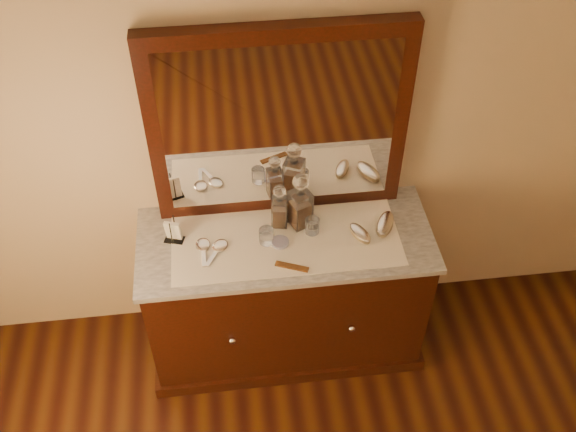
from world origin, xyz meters
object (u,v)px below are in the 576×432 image
(dresser_cabinet, at_px, (286,295))
(brush_near, at_px, (360,233))
(decanter_left, at_px, (280,210))
(hand_mirror_outer, at_px, (203,247))
(comb, at_px, (292,267))
(hand_mirror_inner, at_px, (219,248))
(mirror_frame, at_px, (279,125))
(decanter_right, at_px, (300,206))
(napkin_rack, at_px, (173,232))
(brush_far, at_px, (385,224))
(pin_dish, at_px, (280,242))

(dresser_cabinet, height_order, brush_near, brush_near)
(decanter_left, height_order, hand_mirror_outer, decanter_left)
(comb, bearing_deg, hand_mirror_inner, 177.11)
(mirror_frame, relative_size, decanter_right, 3.83)
(napkin_rack, bearing_deg, brush_far, -2.47)
(pin_dish, bearing_deg, decanter_right, 47.67)
(decanter_left, height_order, decanter_right, decanter_right)
(decanter_left, relative_size, hand_mirror_inner, 1.37)
(napkin_rack, bearing_deg, brush_near, -5.63)
(dresser_cabinet, xyz_separation_m, hand_mirror_outer, (-0.40, -0.02, 0.45))
(decanter_right, height_order, hand_mirror_outer, decanter_right)
(brush_far, bearing_deg, brush_near, -161.78)
(dresser_cabinet, relative_size, hand_mirror_outer, 7.63)
(decanter_right, relative_size, brush_far, 1.67)
(comb, distance_m, decanter_right, 0.31)
(dresser_cabinet, xyz_separation_m, brush_far, (0.49, 0.01, 0.47))
(decanter_left, bearing_deg, brush_near, -19.68)
(brush_near, bearing_deg, brush_far, 18.22)
(hand_mirror_inner, bearing_deg, mirror_frame, 40.77)
(dresser_cabinet, bearing_deg, comb, -87.80)
(mirror_frame, height_order, decanter_left, mirror_frame)
(comb, height_order, decanter_right, decanter_right)
(pin_dish, xyz_separation_m, decanter_right, (0.11, 0.12, 0.11))
(mirror_frame, distance_m, napkin_rack, 0.72)
(pin_dish, xyz_separation_m, hand_mirror_inner, (-0.29, -0.00, 0.00))
(napkin_rack, relative_size, decanter_left, 0.56)
(dresser_cabinet, relative_size, decanter_left, 5.60)
(pin_dish, bearing_deg, hand_mirror_outer, 177.90)
(dresser_cabinet, bearing_deg, brush_near, -5.68)
(dresser_cabinet, relative_size, comb, 8.82)
(brush_near, xyz_separation_m, brush_far, (0.13, 0.04, 0.00))
(decanter_right, bearing_deg, comb, -104.93)
(napkin_rack, distance_m, brush_near, 0.90)
(napkin_rack, height_order, decanter_right, decanter_right)
(hand_mirror_inner, bearing_deg, hand_mirror_outer, 169.25)
(comb, relative_size, decanter_right, 0.51)
(dresser_cabinet, relative_size, brush_far, 7.49)
(dresser_cabinet, distance_m, decanter_right, 0.58)
(comb, distance_m, hand_mirror_inner, 0.37)
(brush_near, distance_m, brush_far, 0.14)
(decanter_right, bearing_deg, hand_mirror_outer, -167.13)
(pin_dish, distance_m, hand_mirror_inner, 0.29)
(brush_far, relative_size, hand_mirror_inner, 1.03)
(comb, xyz_separation_m, hand_mirror_inner, (-0.33, 0.16, 0.00))
(decanter_right, distance_m, brush_far, 0.43)
(mirror_frame, xyz_separation_m, hand_mirror_outer, (-0.40, -0.27, -0.49))
(mirror_frame, bearing_deg, brush_near, -38.02)
(napkin_rack, height_order, hand_mirror_inner, napkin_rack)
(brush_near, bearing_deg, pin_dish, 179.86)
(brush_far, bearing_deg, decanter_right, 168.93)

